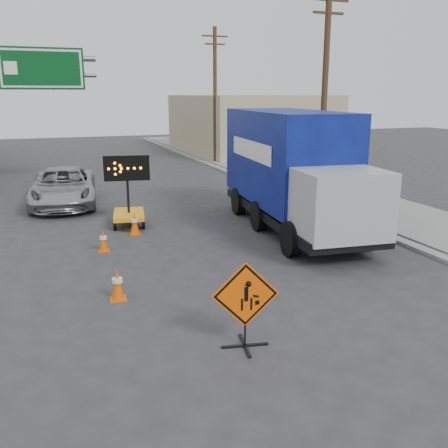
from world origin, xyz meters
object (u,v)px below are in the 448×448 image
box_truck (292,177)px  arrow_board (129,210)px  construction_sign (245,303)px  pickup_truck (63,187)px

box_truck → arrow_board: bearing=161.0°
construction_sign → box_truck: bearing=67.6°
construction_sign → pickup_truck: construction_sign is taller
arrow_board → box_truck: size_ratio=0.29×
construction_sign → arrow_board: 9.95m
arrow_board → pickup_truck: (-2.04, 4.45, 0.21)m
arrow_board → pickup_truck: arrow_board is taller
pickup_truck → box_truck: size_ratio=0.65×
pickup_truck → construction_sign: bearing=-74.3°
box_truck → construction_sign: bearing=-117.6°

